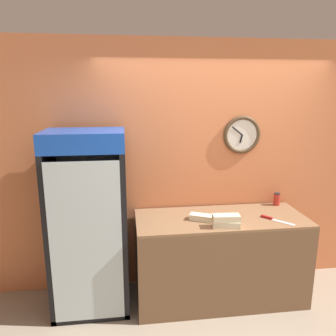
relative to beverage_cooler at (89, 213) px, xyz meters
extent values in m
cube|color=#D17547|center=(1.33, 0.32, 0.36)|extent=(5.20, 0.06, 2.70)
torus|color=#4C3823|center=(1.64, 0.27, 0.71)|extent=(0.41, 0.04, 0.41)
cylinder|color=silver|center=(1.64, 0.27, 0.71)|extent=(0.34, 0.01, 0.34)
cube|color=black|center=(1.63, 0.26, 0.67)|extent=(0.04, 0.01, 0.09)
cube|color=black|center=(1.58, 0.26, 0.76)|extent=(0.12, 0.01, 0.10)
cube|color=brown|center=(1.33, -0.08, -0.55)|extent=(1.74, 0.70, 0.89)
cube|color=brown|center=(1.33, -0.08, -0.09)|extent=(1.74, 0.70, 0.02)
cube|color=black|center=(0.00, 0.25, -0.17)|extent=(0.74, 0.04, 1.64)
cube|color=black|center=(-0.34, -0.04, -0.17)|extent=(0.05, 0.62, 1.64)
cube|color=black|center=(0.35, -0.04, -0.17)|extent=(0.05, 0.62, 1.64)
cube|color=black|center=(0.00, -0.04, -0.97)|extent=(0.74, 0.62, 0.05)
cube|color=white|center=(0.00, 0.22, -0.17)|extent=(0.64, 0.02, 1.54)
cube|color=silver|center=(0.00, -0.36, -0.17)|extent=(0.64, 0.01, 1.54)
cube|color=blue|center=(0.00, -0.07, 0.74)|extent=(0.74, 0.56, 0.18)
cube|color=silver|center=(0.00, -0.06, -0.53)|extent=(0.62, 0.50, 0.01)
cube|color=silver|center=(0.00, -0.06, -0.16)|extent=(0.62, 0.50, 0.01)
cube|color=silver|center=(0.00, -0.06, 0.20)|extent=(0.62, 0.50, 0.01)
cylinder|color=#72337F|center=(0.18, -0.27, -0.07)|extent=(0.06, 0.06, 0.17)
cylinder|color=#72337F|center=(0.18, -0.27, 0.05)|extent=(0.03, 0.03, 0.07)
cylinder|color=orange|center=(-0.08, -0.27, 0.28)|extent=(0.07, 0.07, 0.14)
cylinder|color=orange|center=(-0.08, -0.27, 0.38)|extent=(0.03, 0.03, 0.06)
cylinder|color=#72337F|center=(-0.08, -0.27, -0.08)|extent=(0.06, 0.06, 0.15)
cylinder|color=#72337F|center=(-0.08, -0.27, 0.02)|extent=(0.02, 0.02, 0.06)
cylinder|color=#B2BCCC|center=(-0.24, -0.26, 0.29)|extent=(0.07, 0.07, 0.17)
cylinder|color=#B2BCCC|center=(-0.24, -0.26, 0.41)|extent=(0.03, 0.03, 0.07)
cylinder|color=#72337F|center=(-0.10, -0.26, -0.45)|extent=(0.07, 0.07, 0.15)
cylinder|color=#72337F|center=(-0.10, -0.26, -0.34)|extent=(0.03, 0.03, 0.06)
cylinder|color=orange|center=(-0.19, -0.27, -0.09)|extent=(0.06, 0.06, 0.14)
cylinder|color=orange|center=(-0.19, -0.27, 0.02)|extent=(0.03, 0.03, 0.06)
cylinder|color=#72337F|center=(0.04, -0.26, -0.09)|extent=(0.08, 0.08, 0.13)
cylinder|color=#72337F|center=(0.04, -0.26, 0.00)|extent=(0.03, 0.03, 0.05)
cylinder|color=gold|center=(-0.20, -0.26, -0.44)|extent=(0.08, 0.08, 0.16)
cylinder|color=gold|center=(-0.20, -0.26, -0.33)|extent=(0.03, 0.03, 0.07)
cube|color=beige|center=(1.30, -0.33, -0.05)|extent=(0.27, 0.14, 0.06)
cube|color=beige|center=(1.30, -0.33, 0.01)|extent=(0.26, 0.12, 0.06)
cube|color=beige|center=(1.11, -0.14, -0.05)|extent=(0.26, 0.19, 0.06)
cube|color=silver|center=(1.89, -0.30, -0.08)|extent=(0.18, 0.20, 0.00)
cube|color=maroon|center=(1.78, -0.17, -0.07)|extent=(0.10, 0.10, 0.02)
cylinder|color=#B72D23|center=(2.06, 0.20, -0.02)|extent=(0.07, 0.07, 0.13)
cylinder|color=#262628|center=(2.06, 0.20, 0.05)|extent=(0.07, 0.07, 0.01)
camera|label=1|loc=(0.38, -3.13, 1.17)|focal=35.00mm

